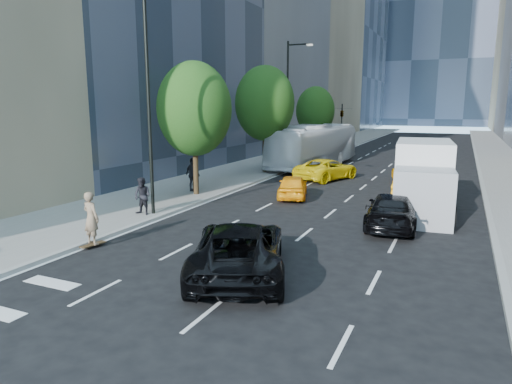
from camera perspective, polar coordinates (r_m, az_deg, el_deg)
The scene contains 20 objects.
ground at distance 15.58m, azimuth -2.15°, elevation -8.64°, with size 160.00×160.00×0.00m, color black.
sidewalk_left at distance 46.15m, azimuth 4.41°, elevation 4.41°, with size 6.00×120.00×0.15m, color slate.
sidewalk_right at distance 43.59m, azimuth 28.63°, elevation 2.74°, with size 4.00×120.00×0.15m, color slate.
lamp_near at distance 21.46m, azimuth -12.95°, elevation 12.21°, with size 2.13×0.22×10.00m.
lamp_far at distance 37.44m, azimuth 4.21°, elevation 11.73°, with size 2.13×0.22×10.00m.
tree_near at distance 26.07m, azimuth -7.72°, elevation 10.23°, with size 4.20×4.20×7.46m.
tree_mid at distance 34.97m, azimuth 1.10°, elevation 11.01°, with size 4.50×4.50×7.99m.
tree_far at distance 47.20m, azimuth 7.41°, elevation 10.02°, with size 3.90×3.90×6.92m.
traffic_signal at distance 54.71m, azimuth 10.70°, elevation 9.61°, with size 2.48×0.53×5.20m.
skateboarder at distance 17.79m, azimuth -19.88°, elevation -3.51°, with size 0.72×0.47×1.97m, color #7B654D.
black_sedan_lincoln at distance 14.26m, azimuth -2.16°, elevation -7.04°, with size 2.71×5.88×1.63m, color black.
black_sedan_mercedes at distance 20.43m, azimuth 16.66°, elevation -2.23°, with size 2.07×5.09×1.48m, color black.
taxi_a at distance 25.93m, azimuth 4.60°, elevation 0.73°, with size 1.58×3.92×1.34m, color #FFA00D.
taxi_b at distance 26.68m, azimuth 18.84°, elevation 0.70°, with size 1.64×4.69×1.55m, color #FFA70D.
taxi_c at distance 32.61m, azimuth 8.81°, elevation 2.82°, with size 2.44×5.29×1.47m, color yellow.
taxi_d at distance 32.52m, azimuth 18.84°, elevation 2.29°, with size 1.97×4.84×1.40m, color #EBA30C.
city_bus at distance 39.17m, azimuth 7.34°, elevation 5.75°, with size 3.02×12.92×3.60m, color white.
box_truck at distance 23.65m, azimuth 20.14°, elevation 1.78°, with size 3.24×7.39×3.43m.
pedestrian_a at distance 21.84m, azimuth -14.01°, elevation -0.50°, with size 0.85×0.66×1.75m, color black.
pedestrian_b at distance 27.15m, azimuth -7.90°, elevation 2.16°, with size 1.18×0.49×2.01m, color black.
Camera 1 is at (6.56, -13.15, 5.18)m, focal length 32.00 mm.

